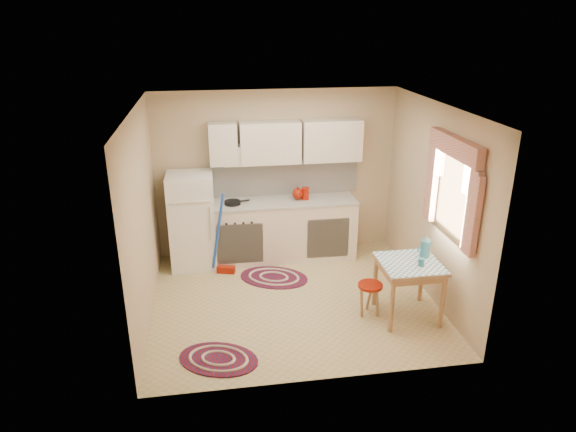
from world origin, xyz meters
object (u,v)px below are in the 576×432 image
object	(u,v)px
base_cabinets	(280,231)
table	(408,289)
stool	(369,299)
fridge	(192,221)

from	to	relation	value
base_cabinets	table	world-z (taller)	base_cabinets
stool	table	bearing A→B (deg)	-11.73
base_cabinets	table	distance (m)	2.28
fridge	table	size ratio (longest dim) A/B	1.94
fridge	stool	bearing A→B (deg)	-38.84
fridge	table	world-z (taller)	fridge
fridge	table	xyz separation A→B (m)	(2.60, -1.82, -0.34)
base_cabinets	stool	size ratio (longest dim) A/B	5.36
fridge	base_cabinets	size ratio (longest dim) A/B	0.62
stool	base_cabinets	bearing A→B (deg)	115.72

